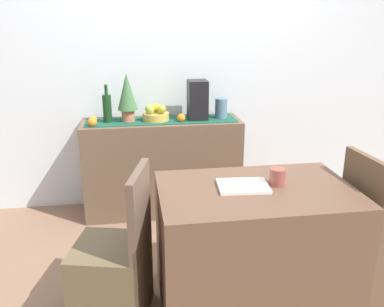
{
  "coord_description": "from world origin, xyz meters",
  "views": [
    {
      "loc": [
        -0.48,
        -2.43,
        1.64
      ],
      "look_at": [
        -0.05,
        0.38,
        0.7
      ],
      "focal_mm": 38.3,
      "sensor_mm": 36.0,
      "label": 1
    }
  ],
  "objects_px": {
    "open_book": "(243,186)",
    "chair_by_corner": "(379,251)",
    "wine_bottle": "(107,108)",
    "coffee_cup": "(278,177)",
    "dining_table": "(254,247)",
    "ceramic_vase": "(221,109)",
    "potted_plant": "(127,95)",
    "sideboard_console": "(163,167)",
    "coffee_maker": "(197,100)",
    "fruit_bowl": "(156,117)",
    "chair_near_window": "(114,275)"
  },
  "relations": [
    {
      "from": "chair_near_window",
      "to": "coffee_cup",
      "type": "bearing_deg",
      "value": 2.23
    },
    {
      "from": "fruit_bowl",
      "to": "potted_plant",
      "type": "distance_m",
      "value": 0.3
    },
    {
      "from": "coffee_maker",
      "to": "open_book",
      "type": "height_order",
      "value": "coffee_maker"
    },
    {
      "from": "coffee_maker",
      "to": "wine_bottle",
      "type": "bearing_deg",
      "value": 180.0
    },
    {
      "from": "fruit_bowl",
      "to": "chair_by_corner",
      "type": "distance_m",
      "value": 1.94
    },
    {
      "from": "coffee_maker",
      "to": "chair_by_corner",
      "type": "bearing_deg",
      "value": -55.07
    },
    {
      "from": "sideboard_console",
      "to": "open_book",
      "type": "height_order",
      "value": "sideboard_console"
    },
    {
      "from": "sideboard_console",
      "to": "chair_near_window",
      "type": "xyz_separation_m",
      "value": [
        -0.39,
        -1.33,
        -0.15
      ]
    },
    {
      "from": "potted_plant",
      "to": "chair_near_window",
      "type": "bearing_deg",
      "value": -94.86
    },
    {
      "from": "potted_plant",
      "to": "open_book",
      "type": "bearing_deg",
      "value": -64.36
    },
    {
      "from": "dining_table",
      "to": "open_book",
      "type": "height_order",
      "value": "open_book"
    },
    {
      "from": "wine_bottle",
      "to": "chair_by_corner",
      "type": "distance_m",
      "value": 2.24
    },
    {
      "from": "dining_table",
      "to": "fruit_bowl",
      "type": "bearing_deg",
      "value": 109.47
    },
    {
      "from": "fruit_bowl",
      "to": "chair_by_corner",
      "type": "bearing_deg",
      "value": -46.06
    },
    {
      "from": "dining_table",
      "to": "potted_plant",
      "type": "bearing_deg",
      "value": 117.75
    },
    {
      "from": "potted_plant",
      "to": "ceramic_vase",
      "type": "bearing_deg",
      "value": -0.0
    },
    {
      "from": "chair_near_window",
      "to": "chair_by_corner",
      "type": "xyz_separation_m",
      "value": [
        1.62,
        0.0,
        0.0
      ]
    },
    {
      "from": "open_book",
      "to": "chair_by_corner",
      "type": "distance_m",
      "value": 1.01
    },
    {
      "from": "wine_bottle",
      "to": "coffee_cup",
      "type": "bearing_deg",
      "value": -52.48
    },
    {
      "from": "potted_plant",
      "to": "open_book",
      "type": "height_order",
      "value": "potted_plant"
    },
    {
      "from": "sideboard_console",
      "to": "dining_table",
      "type": "xyz_separation_m",
      "value": [
        0.42,
        -1.33,
        -0.04
      ]
    },
    {
      "from": "fruit_bowl",
      "to": "coffee_maker",
      "type": "relative_size",
      "value": 0.67
    },
    {
      "from": "ceramic_vase",
      "to": "chair_near_window",
      "type": "relative_size",
      "value": 0.19
    },
    {
      "from": "open_book",
      "to": "coffee_cup",
      "type": "relative_size",
      "value": 2.87
    },
    {
      "from": "sideboard_console",
      "to": "potted_plant",
      "type": "bearing_deg",
      "value": 180.0
    },
    {
      "from": "ceramic_vase",
      "to": "sideboard_console",
      "type": "bearing_deg",
      "value": 180.0
    },
    {
      "from": "wine_bottle",
      "to": "coffee_maker",
      "type": "distance_m",
      "value": 0.75
    },
    {
      "from": "fruit_bowl",
      "to": "chair_near_window",
      "type": "xyz_separation_m",
      "value": [
        -0.34,
        -1.33,
        -0.59
      ]
    },
    {
      "from": "open_book",
      "to": "chair_near_window",
      "type": "distance_m",
      "value": 0.88
    },
    {
      "from": "coffee_maker",
      "to": "ceramic_vase",
      "type": "distance_m",
      "value": 0.22
    },
    {
      "from": "coffee_cup",
      "to": "sideboard_console",
      "type": "bearing_deg",
      "value": 113.14
    },
    {
      "from": "sideboard_console",
      "to": "wine_bottle",
      "type": "bearing_deg",
      "value": 180.0
    },
    {
      "from": "chair_by_corner",
      "to": "ceramic_vase",
      "type": "bearing_deg",
      "value": 118.57
    },
    {
      "from": "dining_table",
      "to": "chair_near_window",
      "type": "relative_size",
      "value": 1.22
    },
    {
      "from": "sideboard_console",
      "to": "fruit_bowl",
      "type": "distance_m",
      "value": 0.45
    },
    {
      "from": "sideboard_console",
      "to": "chair_by_corner",
      "type": "relative_size",
      "value": 1.48
    },
    {
      "from": "sideboard_console",
      "to": "ceramic_vase",
      "type": "relative_size",
      "value": 7.7
    },
    {
      "from": "coffee_maker",
      "to": "chair_near_window",
      "type": "distance_m",
      "value": 1.67
    },
    {
      "from": "fruit_bowl",
      "to": "chair_near_window",
      "type": "height_order",
      "value": "chair_near_window"
    },
    {
      "from": "sideboard_console",
      "to": "dining_table",
      "type": "relative_size",
      "value": 1.22
    },
    {
      "from": "wine_bottle",
      "to": "ceramic_vase",
      "type": "height_order",
      "value": "wine_bottle"
    },
    {
      "from": "sideboard_console",
      "to": "chair_by_corner",
      "type": "xyz_separation_m",
      "value": [
        1.23,
        -1.33,
        -0.15
      ]
    },
    {
      "from": "dining_table",
      "to": "coffee_cup",
      "type": "distance_m",
      "value": 0.44
    },
    {
      "from": "wine_bottle",
      "to": "potted_plant",
      "type": "distance_m",
      "value": 0.2
    },
    {
      "from": "fruit_bowl",
      "to": "dining_table",
      "type": "relative_size",
      "value": 0.2
    },
    {
      "from": "wine_bottle",
      "to": "ceramic_vase",
      "type": "bearing_deg",
      "value": 0.0
    },
    {
      "from": "chair_near_window",
      "to": "potted_plant",
      "type": "bearing_deg",
      "value": 85.14
    },
    {
      "from": "fruit_bowl",
      "to": "ceramic_vase",
      "type": "xyz_separation_m",
      "value": [
        0.56,
        0.0,
        0.05
      ]
    },
    {
      "from": "coffee_maker",
      "to": "chair_near_window",
      "type": "xyz_separation_m",
      "value": [
        -0.69,
        -1.33,
        -0.72
      ]
    },
    {
      "from": "ceramic_vase",
      "to": "open_book",
      "type": "height_order",
      "value": "ceramic_vase"
    }
  ]
}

